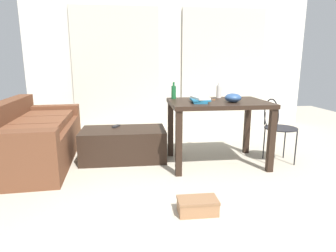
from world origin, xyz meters
name	(u,v)px	position (x,y,z in m)	size (l,w,h in m)	color
ground_plane	(192,166)	(0.00, 1.47, 0.00)	(8.97, 8.97, 0.00)	#B2A893
wall_back	(170,64)	(0.00, 3.74, 1.23)	(5.32, 0.10, 2.46)	silver
curtains	(170,70)	(0.00, 3.65, 1.12)	(3.63, 0.03, 2.25)	beige
couch	(33,138)	(-2.00, 1.87, 0.31)	(1.00, 1.97, 0.78)	brown
coffee_table	(124,144)	(-0.85, 1.82, 0.20)	(1.08, 0.59, 0.41)	black
craft_table	(218,110)	(0.32, 1.54, 0.68)	(1.18, 0.83, 0.80)	black
wire_chair	(276,123)	(1.07, 1.49, 0.51)	(0.41, 0.41, 0.82)	black
bottle_near	(174,92)	(-0.19, 1.81, 0.89)	(0.06, 0.06, 0.22)	#195B2D
bottle_far	(219,91)	(0.42, 1.85, 0.88)	(0.07, 0.07, 0.19)	beige
bowl	(233,98)	(0.46, 1.41, 0.85)	(0.20, 0.20, 0.11)	#2D4C7A
book_stack	(200,100)	(0.07, 1.42, 0.83)	(0.21, 0.29, 0.07)	#1E668C
scissors	(212,100)	(0.27, 1.63, 0.80)	(0.10, 0.05, 0.00)	#9EA0A5
tv_remote_primary	(116,126)	(-0.95, 1.96, 0.42)	(0.05, 0.14, 0.02)	#232326
shoebox	(198,206)	(-0.19, 0.34, 0.07)	(0.34, 0.20, 0.13)	#996B47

